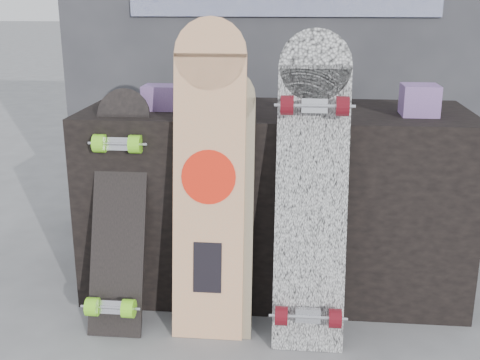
# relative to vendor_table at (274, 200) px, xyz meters

# --- Properties ---
(ground) EXTENTS (60.00, 60.00, 0.00)m
(ground) POSITION_rel_vendor_table_xyz_m (0.00, -0.50, -0.40)
(ground) COLOR slate
(ground) RESTS_ON ground
(vendor_table) EXTENTS (1.60, 0.60, 0.80)m
(vendor_table) POSITION_rel_vendor_table_xyz_m (0.00, 0.00, 0.00)
(vendor_table) COLOR black
(vendor_table) RESTS_ON ground
(booth) EXTENTS (2.40, 0.22, 2.20)m
(booth) POSITION_rel_vendor_table_xyz_m (0.00, 0.85, 0.70)
(booth) COLOR #313136
(booth) RESTS_ON ground
(merch_box_purple) EXTENTS (0.18, 0.12, 0.10)m
(merch_box_purple) POSITION_rel_vendor_table_xyz_m (-0.45, -0.05, 0.45)
(merch_box_purple) COLOR #543D7E
(merch_box_purple) RESTS_ON vendor_table
(merch_box_small) EXTENTS (0.14, 0.14, 0.12)m
(merch_box_small) POSITION_rel_vendor_table_xyz_m (0.57, -0.07, 0.46)
(merch_box_small) COLOR #543D7E
(merch_box_small) RESTS_ON vendor_table
(merch_box_flat) EXTENTS (0.22, 0.10, 0.06)m
(merch_box_flat) POSITION_rel_vendor_table_xyz_m (0.20, 0.13, 0.43)
(merch_box_flat) COLOR #D1B78C
(merch_box_flat) RESTS_ON vendor_table
(longboard_geisha) EXTENTS (0.27, 0.24, 1.19)m
(longboard_geisha) POSITION_rel_vendor_table_xyz_m (-0.23, -0.37, 0.23)
(longboard_geisha) COLOR tan
(longboard_geisha) RESTS_ON ground
(longboard_celtic) EXTENTS (0.22, 0.19, 1.01)m
(longboard_celtic) POSITION_rel_vendor_table_xyz_m (-0.17, -0.37, 0.14)
(longboard_celtic) COLOR beige
(longboard_celtic) RESTS_ON ground
(longboard_cascadia) EXTENTS (0.26, 0.32, 1.15)m
(longboard_cascadia) POSITION_rel_vendor_table_xyz_m (0.15, -0.41, 0.19)
(longboard_cascadia) COLOR white
(longboard_cascadia) RESTS_ON ground
(skateboard_dark) EXTENTS (0.21, 0.38, 0.91)m
(skateboard_dark) POSITION_rel_vendor_table_xyz_m (-0.58, -0.35, 0.07)
(skateboard_dark) COLOR black
(skateboard_dark) RESTS_ON ground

